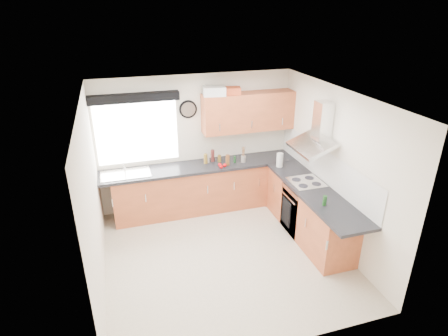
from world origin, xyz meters
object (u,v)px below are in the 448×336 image
object	(u,v)px
oven	(304,208)
upper_cabinets	(248,112)
washing_machine	(147,197)
extractor_hood	(317,132)

from	to	relation	value
oven	upper_cabinets	size ratio (longest dim) A/B	0.50
oven	washing_machine	xyz separation A→B (m)	(-2.50, 1.22, -0.03)
extractor_hood	oven	bearing A→B (deg)	180.00
upper_cabinets	washing_machine	bearing A→B (deg)	-176.92
extractor_hood	upper_cabinets	size ratio (longest dim) A/B	0.46
oven	upper_cabinets	bearing A→B (deg)	112.54
oven	extractor_hood	xyz separation A→B (m)	(0.10, -0.00, 1.34)
upper_cabinets	washing_machine	size ratio (longest dim) A/B	2.17
oven	washing_machine	bearing A→B (deg)	153.99
extractor_hood	washing_machine	bearing A→B (deg)	154.86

